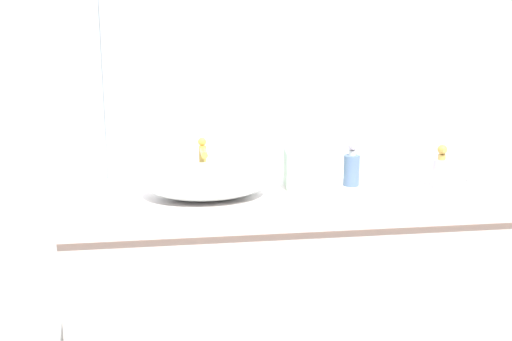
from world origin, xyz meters
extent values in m
cube|color=silver|center=(0.00, 0.73, 1.30)|extent=(6.00, 0.06, 2.60)
cube|color=silver|center=(0.01, 0.41, 0.41)|extent=(1.47, 0.52, 0.82)
cube|color=silver|center=(0.01, 0.41, 0.84)|extent=(1.51, 0.56, 0.04)
cube|color=#B2BCC6|center=(0.01, 0.69, 1.32)|extent=(1.28, 0.01, 0.91)
ellipsoid|color=silver|center=(-0.31, 0.38, 0.92)|extent=(0.39, 0.27, 0.11)
cylinder|color=gold|center=(-0.31, 0.55, 0.93)|extent=(0.03, 0.03, 0.13)
cylinder|color=gold|center=(-0.31, 0.50, 0.98)|extent=(0.02, 0.11, 0.02)
sphere|color=gold|center=(-0.31, 0.57, 1.01)|extent=(0.03, 0.03, 0.03)
cylinder|color=slate|center=(0.18, 0.47, 0.92)|extent=(0.05, 0.05, 0.10)
cylinder|color=silver|center=(0.18, 0.47, 0.98)|extent=(0.02, 0.02, 0.02)
sphere|color=silver|center=(0.18, 0.47, 1.00)|extent=(0.03, 0.03, 0.03)
cylinder|color=silver|center=(0.18, 0.45, 1.00)|extent=(0.01, 0.02, 0.01)
cylinder|color=silver|center=(0.46, 0.39, 0.91)|extent=(0.05, 0.05, 0.09)
cylinder|color=gold|center=(0.46, 0.39, 0.97)|extent=(0.02, 0.02, 0.02)
sphere|color=gold|center=(0.46, 0.39, 0.99)|extent=(0.03, 0.03, 0.03)
cylinder|color=tan|center=(0.46, 0.38, 0.99)|extent=(0.01, 0.02, 0.01)
cube|color=#B3D4B6|center=(0.02, 0.47, 0.93)|extent=(0.13, 0.13, 0.12)
cone|color=white|center=(0.02, 0.47, 1.01)|extent=(0.07, 0.07, 0.04)
cylinder|color=silver|center=(0.62, 0.44, 0.89)|extent=(0.05, 0.05, 0.04)
camera|label=1|loc=(-0.43, -1.52, 1.40)|focal=44.32mm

